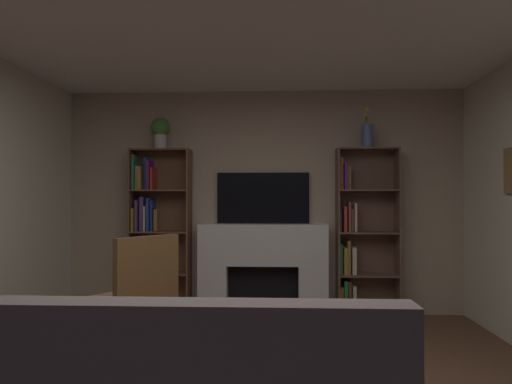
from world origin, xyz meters
TOP-DOWN VIEW (x-y plane):
  - wall_back_accent at (0.00, 2.85)m, footprint 4.73×0.06m
  - fireplace at (0.00, 2.69)m, footprint 1.57×0.56m
  - tv at (0.00, 2.79)m, footprint 1.07×0.06m
  - bookshelf_left at (-1.27, 2.72)m, footprint 0.68×0.28m
  - bookshelf_right at (1.10, 2.72)m, footprint 0.68×0.28m
  - potted_plant at (-1.18, 2.67)m, footprint 0.22×0.22m
  - vase_with_flowers at (1.18, 2.67)m, footprint 0.13×0.13m
  - armchair at (-1.01, 1.10)m, footprint 0.87×0.85m

SIDE VIEW (x-z plane):
  - armchair at x=-1.01m, z-range 0.01..1.06m
  - fireplace at x=0.00m, z-range 0.04..1.08m
  - bookshelf_right at x=1.10m, z-range -0.06..1.85m
  - bookshelf_left at x=-1.27m, z-range 0.02..1.93m
  - wall_back_accent at x=0.00m, z-range 0.00..2.60m
  - tv at x=0.00m, z-range 1.05..1.64m
  - vase_with_flowers at x=1.18m, z-range 1.83..2.28m
  - potted_plant at x=-1.18m, z-range 1.94..2.31m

